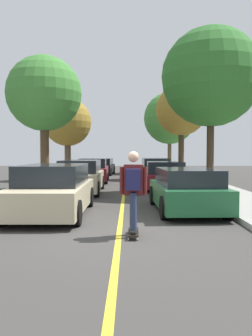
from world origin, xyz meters
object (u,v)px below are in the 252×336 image
(parked_car_left_far, at_px, (93,171))
(fire_hydrant, at_px, (44,183))
(street_tree_left_near, at_px, (67,123))
(street_tree_left_nearest, at_px, (44,94))
(parked_car_left_farthest, at_px, (102,167))
(street_tree_right_near, at_px, (181,110))
(skateboarder, at_px, (133,187))
(parked_car_right_nearest, at_px, (186,190))
(parked_car_left_nearest, at_px, (53,190))
(parked_car_left_near, at_px, (80,177))
(street_tree_right_nearest, at_px, (211,77))
(parked_car_right_far, at_px, (155,169))
(parked_car_right_near, at_px, (165,176))
(street_tree_right_far, at_px, (170,118))
(skateboard, at_px, (133,232))

(parked_car_left_far, distance_m, fire_hydrant, 6.54)
(street_tree_left_near, bearing_deg, street_tree_left_nearest, -90.00)
(parked_car_left_farthest, relative_size, street_tree_right_near, 0.71)
(street_tree_left_nearest, xyz_separation_m, skateboarder, (4.05, -9.07, -3.45))
(parked_car_right_nearest, relative_size, street_tree_left_near, 0.81)
(parked_car_left_nearest, height_order, parked_car_right_nearest, parked_car_left_nearest)
(street_tree_left_nearest, bearing_deg, parked_car_left_near, -24.30)
(street_tree_left_nearest, relative_size, street_tree_left_near, 1.19)
(street_tree_left_nearest, height_order, street_tree_right_nearest, street_tree_right_nearest)
(parked_car_left_farthest, relative_size, parked_car_right_far, 1.00)
(street_tree_right_nearest, bearing_deg, parked_car_right_near, 135.48)
(street_tree_right_near, relative_size, street_tree_right_far, 0.91)
(street_tree_left_near, distance_m, street_tree_right_nearest, 10.65)
(parked_car_left_near, distance_m, parked_car_left_far, 5.78)
(street_tree_right_near, height_order, fire_hydrant, street_tree_right_near)
(street_tree_left_near, bearing_deg, parked_car_left_nearest, -81.96)
(parked_car_right_near, relative_size, skateboard, 4.93)
(parked_car_left_farthest, distance_m, skateboarder, 21.25)
(street_tree_left_near, xyz_separation_m, street_tree_right_nearest, (7.48, -7.46, 1.29))
(street_tree_right_far, distance_m, fire_hydrant, 17.33)
(parked_car_left_nearest, distance_m, fire_hydrant, 5.24)
(fire_hydrant, bearing_deg, parked_car_left_near, 21.27)
(skateboarder, bearing_deg, parked_car_right_far, 84.00)
(street_tree_left_nearest, relative_size, street_tree_right_near, 0.99)
(parked_car_left_nearest, height_order, parked_car_right_near, parked_car_left_nearest)
(fire_hydrant, bearing_deg, parked_car_right_nearest, -39.39)
(parked_car_left_near, xyz_separation_m, street_tree_right_near, (5.70, 7.91, 3.90))
(parked_car_right_nearest, relative_size, fire_hydrant, 5.96)
(parked_car_right_nearest, height_order, street_tree_right_far, street_tree_right_far)
(parked_car_left_farthest, distance_m, street_tree_left_nearest, 12.79)
(parked_car_right_far, xyz_separation_m, street_tree_right_near, (1.78, 0.45, 3.91))
(parked_car_left_far, height_order, parked_car_right_nearest, parked_car_left_far)
(parked_car_left_near, bearing_deg, parked_car_left_farthest, 89.99)
(parked_car_left_near, bearing_deg, parked_car_right_nearest, -52.07)
(parked_car_left_far, bearing_deg, street_tree_left_near, 145.41)
(parked_car_right_nearest, xyz_separation_m, street_tree_right_far, (1.78, 19.63, 4.08))
(parked_car_left_nearest, distance_m, parked_car_right_nearest, 3.97)
(parked_car_right_far, distance_m, skateboarder, 15.81)
(street_tree_right_nearest, relative_size, fire_hydrant, 10.01)
(street_tree_left_nearest, relative_size, skateboarder, 3.61)
(parked_car_right_nearest, xyz_separation_m, skateboard, (-1.65, -3.19, -0.57))
(skateboard, bearing_deg, skateboarder, -91.20)
(parked_car_right_far, xyz_separation_m, street_tree_right_far, (1.78, 7.13, 4.02))
(parked_car_right_near, bearing_deg, skateboard, -99.82)
(street_tree_left_near, height_order, street_tree_right_far, street_tree_right_far)
(parked_car_left_farthest, height_order, skateboard, parked_car_left_farthest)
(street_tree_left_near, xyz_separation_m, skateboard, (4.05, -15.24, -3.64))
(street_tree_right_near, bearing_deg, parked_car_left_nearest, -112.88)
(parked_car_left_nearest, relative_size, skateboard, 5.31)
(street_tree_left_near, bearing_deg, skateboard, -75.11)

